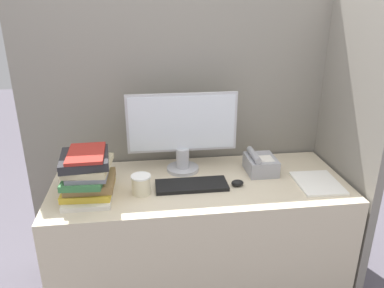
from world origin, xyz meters
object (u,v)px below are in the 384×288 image
at_px(mouse, 237,183).
at_px(coffee_cup, 141,185).
at_px(monitor, 182,132).
at_px(book_stack, 88,175).
at_px(keyboard, 192,185).
at_px(desk_telephone, 260,164).

height_order(mouse, coffee_cup, coffee_cup).
distance_m(monitor, book_stack, 0.56).
bearing_deg(coffee_cup, monitor, 46.29).
distance_m(monitor, mouse, 0.41).
distance_m(monitor, keyboard, 0.31).
distance_m(mouse, desk_telephone, 0.23).
xyz_separation_m(mouse, book_stack, (-0.76, -0.01, 0.10)).
xyz_separation_m(monitor, keyboard, (0.02, -0.21, -0.22)).
height_order(keyboard, desk_telephone, desk_telephone).
relative_size(monitor, mouse, 9.39).
relative_size(keyboard, mouse, 5.79).
bearing_deg(keyboard, desk_telephone, 17.53).
xyz_separation_m(monitor, book_stack, (-0.50, -0.24, -0.12)).
bearing_deg(keyboard, monitor, 96.45).
distance_m(keyboard, desk_telephone, 0.43).
bearing_deg(keyboard, coffee_cup, -172.11).
bearing_deg(coffee_cup, keyboard, 7.89).
distance_m(keyboard, book_stack, 0.53).
xyz_separation_m(keyboard, mouse, (0.24, -0.02, 0.01)).
distance_m(book_stack, desk_telephone, 0.95).
relative_size(monitor, desk_telephone, 3.14).
bearing_deg(monitor, desk_telephone, -10.73).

